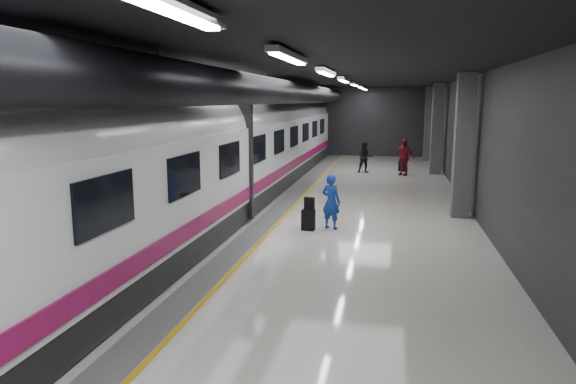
# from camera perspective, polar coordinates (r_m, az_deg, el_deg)

# --- Properties ---
(ground) EXTENTS (40.00, 40.00, 0.00)m
(ground) POSITION_cam_1_polar(r_m,az_deg,el_deg) (15.40, 2.32, -3.62)
(ground) COLOR silver
(ground) RESTS_ON ground
(platform_hall) EXTENTS (10.02, 40.02, 4.51)m
(platform_hall) POSITION_cam_1_polar(r_m,az_deg,el_deg) (15.95, 1.94, 9.69)
(platform_hall) COLOR black
(platform_hall) RESTS_ON ground
(train) EXTENTS (3.05, 38.00, 4.05)m
(train) POSITION_cam_1_polar(r_m,az_deg,el_deg) (15.88, -9.30, 4.25)
(train) COLOR black
(train) RESTS_ON ground
(traveler_main) EXTENTS (0.69, 0.59, 1.59)m
(traveler_main) POSITION_cam_1_polar(r_m,az_deg,el_deg) (14.77, 4.81, -1.07)
(traveler_main) COLOR blue
(traveler_main) RESTS_ON ground
(suitcase_main) EXTENTS (0.39, 0.27, 0.60)m
(suitcase_main) POSITION_cam_1_polar(r_m,az_deg,el_deg) (14.66, 2.27, -3.12)
(suitcase_main) COLOR black
(suitcase_main) RESTS_ON ground
(shoulder_bag) EXTENTS (0.30, 0.22, 0.36)m
(shoulder_bag) POSITION_cam_1_polar(r_m,az_deg,el_deg) (14.54, 2.38, -1.29)
(shoulder_bag) COLOR black
(shoulder_bag) RESTS_ON suitcase_main
(traveler_far_a) EXTENTS (0.86, 0.71, 1.60)m
(traveler_far_a) POSITION_cam_1_polar(r_m,az_deg,el_deg) (26.64, 8.56, 3.85)
(traveler_far_a) COLOR black
(traveler_far_a) RESTS_ON ground
(traveler_far_b) EXTENTS (1.14, 0.84, 1.80)m
(traveler_far_b) POSITION_cam_1_polar(r_m,az_deg,el_deg) (26.11, 12.74, 3.81)
(traveler_far_b) COLOR maroon
(traveler_far_b) RESTS_ON ground
(suitcase_far) EXTENTS (0.45, 0.37, 0.56)m
(suitcase_far) POSITION_cam_1_polar(r_m,az_deg,el_deg) (27.58, 12.62, 2.84)
(suitcase_far) COLOR black
(suitcase_far) RESTS_ON ground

